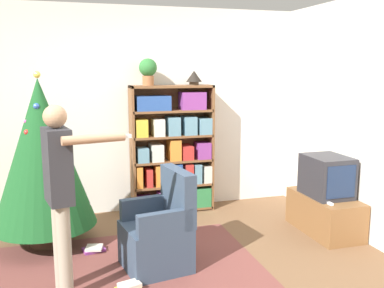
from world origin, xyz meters
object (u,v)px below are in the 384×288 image
Objects in this scene: armchair at (160,234)px; potted_plant at (148,70)px; table_lamp at (194,77)px; christmas_tree at (42,154)px; standing_person at (60,186)px; bookshelf at (174,152)px; television at (327,176)px.

potted_plant is (0.21, 1.55, 1.50)m from armchair.
table_lamp reaches higher than armchair.
christmas_tree reaches higher than standing_person.
christmas_tree reaches higher than table_lamp.
christmas_tree reaches higher than armchair.
bookshelf reaches higher than television.
table_lamp is (0.27, 0.01, 0.95)m from bookshelf.
christmas_tree is (-3.01, 0.53, 0.32)m from television.
television is at bearing -34.75° from potted_plant.
bookshelf is 1.77× the size of armchair.
table_lamp reaches higher than standing_person.
standing_person is at bearing -120.42° from potted_plant.
standing_person is (-2.83, -0.59, 0.27)m from television.
bookshelf is 1.08m from potted_plant.
bookshelf is 8.14× the size of table_lamp.
standing_person is at bearing -127.45° from bookshelf.
table_lamp is at bearing 133.87° from television.
armchair is (-1.98, -0.32, -0.33)m from television.
table_lamp is at bearing 143.25° from armchair.
table_lamp reaches higher than bookshelf.
table_lamp is (0.59, 0.00, -0.09)m from potted_plant.
potted_plant reaches higher than table_lamp.
potted_plant is at bearing 145.25° from television.
table_lamp is (1.65, 1.81, 0.81)m from standing_person.
armchair is at bearing -97.85° from potted_plant.
christmas_tree reaches higher than bookshelf.
bookshelf is at bearing -177.75° from table_lamp.
armchair is 4.60× the size of table_lamp.
armchair is 0.59× the size of standing_person.
christmas_tree is 2.10m from table_lamp.
television is at bearing 89.96° from standing_person.
armchair is at bearing -39.75° from christmas_tree.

